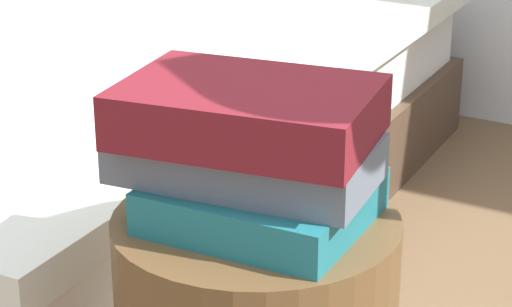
# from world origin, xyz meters

# --- Properties ---
(bed) EXTENTS (1.62, 2.07, 0.62)m
(bed) POSITION_xyz_m (-1.07, 0.83, 0.23)
(bed) COLOR #4C3828
(bed) RESTS_ON ground_plane
(book_teal) EXTENTS (0.24, 0.22, 0.05)m
(book_teal) POSITION_xyz_m (0.01, 0.00, 0.58)
(book_teal) COLOR #1E727F
(book_teal) RESTS_ON side_table
(book_slate) EXTENTS (0.31, 0.19, 0.05)m
(book_slate) POSITION_xyz_m (-0.01, -0.01, 0.63)
(book_slate) COLOR slate
(book_slate) RESTS_ON book_teal
(book_maroon) EXTENTS (0.31, 0.24, 0.06)m
(book_maroon) POSITION_xyz_m (-0.01, -0.01, 0.68)
(book_maroon) COLOR maroon
(book_maroon) RESTS_ON book_slate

